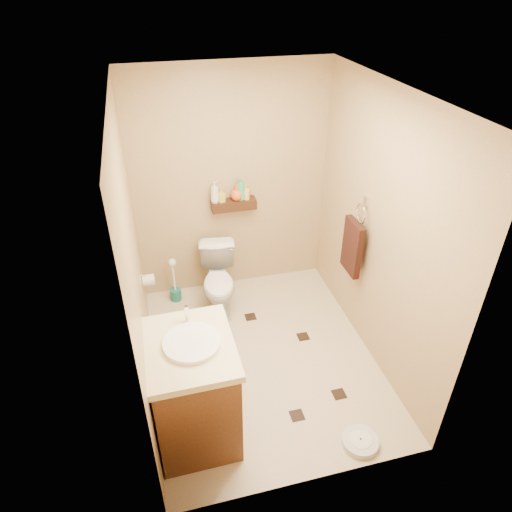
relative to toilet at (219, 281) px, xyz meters
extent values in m
plane|color=beige|center=(0.25, -0.83, -0.33)|extent=(2.50, 2.50, 0.00)
cube|color=tan|center=(0.25, 0.42, 0.87)|extent=(2.00, 0.04, 2.40)
cube|color=tan|center=(0.25, -2.08, 0.87)|extent=(2.00, 0.04, 2.40)
cube|color=tan|center=(-0.75, -0.83, 0.87)|extent=(0.04, 2.50, 2.40)
cube|color=tan|center=(1.25, -0.83, 0.87)|extent=(0.04, 2.50, 2.40)
cube|color=silver|center=(0.25, -0.83, 2.07)|extent=(2.00, 2.50, 0.02)
cube|color=#3D2410|center=(0.25, 0.34, 0.69)|extent=(0.46, 0.14, 0.10)
cube|color=black|center=(-0.10, -1.04, -0.33)|extent=(0.11, 0.11, 0.01)
cube|color=black|center=(0.70, -0.67, -0.33)|extent=(0.11, 0.11, 0.01)
cube|color=black|center=(0.35, -1.54, -0.33)|extent=(0.11, 0.11, 0.01)
cube|color=black|center=(-0.37, -0.29, -0.33)|extent=(0.11, 0.11, 0.01)
cube|color=black|center=(0.77, -1.42, -0.33)|extent=(0.11, 0.11, 0.01)
cube|color=black|center=(0.27, -0.25, -0.33)|extent=(0.11, 0.11, 0.01)
imported|color=white|center=(0.00, 0.00, 0.00)|extent=(0.45, 0.70, 0.67)
cube|color=brown|center=(-0.45, -1.47, 0.10)|extent=(0.58, 0.71, 0.86)
cube|color=beige|center=(-0.45, -1.47, 0.56)|extent=(0.63, 0.76, 0.06)
cylinder|color=white|center=(-0.43, -1.47, 0.59)|extent=(0.40, 0.40, 0.06)
cylinder|color=silver|center=(-0.43, -1.23, 0.66)|extent=(0.03, 0.03, 0.13)
cylinder|color=silver|center=(0.73, -1.90, -0.31)|extent=(0.35, 0.35, 0.05)
cylinder|color=white|center=(0.73, -1.90, -0.28)|extent=(0.17, 0.17, 0.01)
cylinder|color=#186258|center=(-0.45, 0.24, -0.27)|extent=(0.12, 0.12, 0.13)
cylinder|color=silver|center=(-0.45, 0.24, -0.03)|extent=(0.02, 0.02, 0.37)
sphere|color=silver|center=(-0.45, 0.24, 0.15)|extent=(0.09, 0.09, 0.09)
cube|color=silver|center=(1.23, -0.58, 1.05)|extent=(0.03, 0.06, 0.08)
torus|color=silver|center=(1.20, -0.58, 0.93)|extent=(0.02, 0.19, 0.19)
cube|color=black|center=(1.16, -0.58, 0.59)|extent=(0.06, 0.30, 0.52)
cylinder|color=silver|center=(-0.69, -0.18, 0.27)|extent=(0.11, 0.11, 0.11)
cylinder|color=silver|center=(-0.73, -0.18, 0.33)|extent=(0.04, 0.02, 0.02)
imported|color=silver|center=(0.06, 0.34, 0.85)|extent=(0.12, 0.12, 0.22)
imported|color=gold|center=(0.12, 0.34, 0.81)|extent=(0.08, 0.08, 0.15)
imported|color=#EC4F1B|center=(0.28, 0.34, 0.82)|extent=(0.18, 0.18, 0.16)
imported|color=#37A761|center=(0.33, 0.34, 0.85)|extent=(0.10, 0.10, 0.23)
imported|color=#FFAF54|center=(0.38, 0.34, 0.81)|extent=(0.09, 0.09, 0.15)
camera|label=1|loc=(-0.57, -3.79, 2.79)|focal=32.00mm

